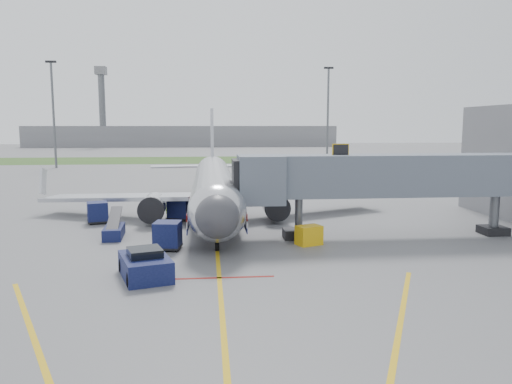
{
  "coord_description": "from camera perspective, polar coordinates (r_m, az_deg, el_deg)",
  "views": [
    {
      "loc": [
        -0.53,
        -30.26,
        8.21
      ],
      "look_at": [
        3.07,
        7.01,
        3.2
      ],
      "focal_mm": 35.0,
      "sensor_mm": 36.0,
      "label": 1
    }
  ],
  "objects": [
    {
      "name": "ground",
      "position": [
        31.36,
        -4.39,
        -7.58
      ],
      "size": [
        400.0,
        400.0,
        0.0
      ],
      "primitive_type": "plane",
      "color": "#565659",
      "rests_on": "ground"
    },
    {
      "name": "grass_strip",
      "position": [
        120.54,
        -5.27,
        3.69
      ],
      "size": [
        300.0,
        25.0,
        0.01
      ],
      "primitive_type": "cube",
      "color": "#2D4C1E",
      "rests_on": "ground"
    },
    {
      "name": "apron_markings",
      "position": [
        24.3,
        -4.03,
        -12.14
      ],
      "size": [
        21.52,
        50.0,
        0.01
      ],
      "color": "gold",
      "rests_on": "ground"
    },
    {
      "name": "airliner",
      "position": [
        45.85,
        -4.81,
        0.62
      ],
      "size": [
        32.1,
        35.67,
        10.25
      ],
      "color": "silver",
      "rests_on": "ground"
    },
    {
      "name": "jet_bridge",
      "position": [
        37.9,
        15.21,
        1.69
      ],
      "size": [
        25.3,
        4.0,
        6.9
      ],
      "color": "slate",
      "rests_on": "ground"
    },
    {
      "name": "light_mast_left",
      "position": [
        104.53,
        -22.15,
        8.48
      ],
      "size": [
        2.0,
        0.44,
        20.4
      ],
      "color": "#595B60",
      "rests_on": "ground"
    },
    {
      "name": "light_mast_right",
      "position": [
        108.34,
        8.21,
        8.91
      ],
      "size": [
        2.0,
        0.44,
        20.4
      ],
      "color": "#595B60",
      "rests_on": "ground"
    },
    {
      "name": "distant_terminal",
      "position": [
        200.53,
        -8.28,
        6.34
      ],
      "size": [
        120.0,
        14.0,
        8.0
      ],
      "primitive_type": "cube",
      "color": "slate",
      "rests_on": "ground"
    },
    {
      "name": "control_tower",
      "position": [
        199.42,
        -17.19,
        9.91
      ],
      "size": [
        4.0,
        4.0,
        30.0
      ],
      "color": "#595B60",
      "rests_on": "ground"
    },
    {
      "name": "pushback_tug",
      "position": [
        28.02,
        -12.55,
        -8.17
      ],
      "size": [
        3.41,
        4.41,
        1.62
      ],
      "color": "#0C1035",
      "rests_on": "ground"
    },
    {
      "name": "baggage_cart_a",
      "position": [
        44.19,
        -17.66,
        -2.24
      ],
      "size": [
        2.07,
        2.07,
        1.8
      ],
      "color": "#0C1035",
      "rests_on": "ground"
    },
    {
      "name": "baggage_cart_b",
      "position": [
        33.78,
        -10.08,
        -4.91
      ],
      "size": [
        1.96,
        1.96,
        1.86
      ],
      "color": "#0C1035",
      "rests_on": "ground"
    },
    {
      "name": "baggage_cart_c",
      "position": [
        44.11,
        -8.66,
        -1.87
      ],
      "size": [
        2.33,
        2.33,
        1.96
      ],
      "color": "#0C1035",
      "rests_on": "ground"
    },
    {
      "name": "belt_loader",
      "position": [
        38.36,
        -15.92,
        -4.29
      ],
      "size": [
        1.52,
        4.1,
        1.97
      ],
      "color": "#0C1035",
      "rests_on": "ground"
    },
    {
      "name": "ground_power_cart",
      "position": [
        34.8,
        6.07,
        -4.95
      ],
      "size": [
        1.97,
        1.66,
        1.34
      ],
      "color": "#DFA90D",
      "rests_on": "ground"
    },
    {
      "name": "ramp_worker",
      "position": [
        45.57,
        -9.94,
        -1.71
      ],
      "size": [
        0.8,
        0.74,
        1.83
      ],
      "primitive_type": "imported",
      "rotation": [
        0.0,
        0.0,
        0.61
      ],
      "color": "#95ED1B",
      "rests_on": "ground"
    }
  ]
}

